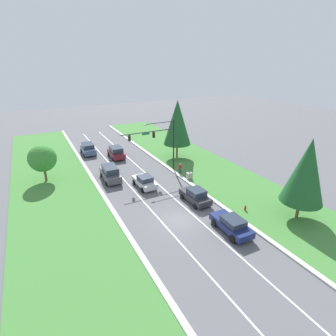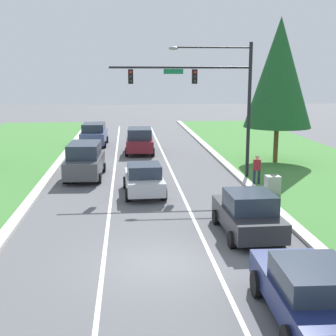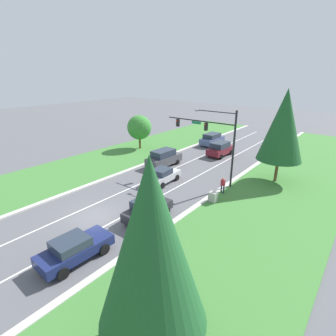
{
  "view_description": "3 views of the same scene",
  "coord_description": "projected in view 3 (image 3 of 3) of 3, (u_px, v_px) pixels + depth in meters",
  "views": [
    {
      "loc": [
        -11.96,
        -19.97,
        15.47
      ],
      "look_at": [
        2.99,
        8.19,
        2.35
      ],
      "focal_mm": 28.0,
      "sensor_mm": 36.0,
      "label": 1
    },
    {
      "loc": [
        -0.96,
        -14.27,
        6.06
      ],
      "look_at": [
        0.97,
        7.53,
        1.63
      ],
      "focal_mm": 50.0,
      "sensor_mm": 36.0,
      "label": 2
    },
    {
      "loc": [
        16.38,
        -11.06,
        11.08
      ],
      "look_at": [
        0.44,
        9.05,
        1.73
      ],
      "focal_mm": 28.0,
      "sensor_mm": 36.0,
      "label": 3
    }
  ],
  "objects": [
    {
      "name": "fire_hydrant",
      "position": [
        146.0,
        263.0,
        15.74
      ],
      "size": [
        0.34,
        0.2,
        0.7
      ],
      "color": "red",
      "rests_on": "ground_plane"
    },
    {
      "name": "pedestrian",
      "position": [
        223.0,
        185.0,
        25.24
      ],
      "size": [
        0.4,
        0.24,
        1.69
      ],
      "rotation": [
        0.0,
        0.0,
        3.09
      ],
      "color": "#232842",
      "rests_on": "ground_plane"
    },
    {
      "name": "conifer_near_right_tree",
      "position": [
        151.0,
        246.0,
        9.12
      ],
      "size": [
        4.19,
        4.19,
        8.75
      ],
      "color": "brown",
      "rests_on": "ground_plane"
    },
    {
      "name": "silver_sedan",
      "position": [
        163.0,
        175.0,
        27.84
      ],
      "size": [
        2.13,
        4.31,
        1.61
      ],
      "rotation": [
        0.0,
        0.0,
        0.04
      ],
      "color": "silver",
      "rests_on": "ground_plane"
    },
    {
      "name": "traffic_signal_mast",
      "position": [
        213.0,
        134.0,
        26.54
      ],
      "size": [
        8.07,
        0.41,
        7.8
      ],
      "color": "black",
      "rests_on": "ground_plane"
    },
    {
      "name": "charcoal_sedan",
      "position": [
        147.0,
        209.0,
        20.92
      ],
      "size": [
        2.14,
        4.34,
        1.73
      ],
      "rotation": [
        0.0,
        0.0,
        0.03
      ],
      "color": "#28282D",
      "rests_on": "ground_plane"
    },
    {
      "name": "conifer_far_right_tree",
      "position": [
        283.0,
        125.0,
        26.3
      ],
      "size": [
        4.53,
        4.53,
        9.73
      ],
      "color": "brown",
      "rests_on": "ground_plane"
    },
    {
      "name": "grass_verge_left",
      "position": [
        32.0,
        183.0,
        27.85
      ],
      "size": [
        10.0,
        90.0,
        0.08
      ],
      "color": "#427F38",
      "rests_on": "ground_plane"
    },
    {
      "name": "oak_near_left_tree",
      "position": [
        139.0,
        127.0,
        39.58
      ],
      "size": [
        3.66,
        3.66,
        5.15
      ],
      "color": "brown",
      "rests_on": "ground_plane"
    },
    {
      "name": "lane_stripe_inner_right",
      "position": [
        110.0,
        223.0,
        20.45
      ],
      "size": [
        0.14,
        81.0,
        0.01
      ],
      "color": "white",
      "rests_on": "ground_plane"
    },
    {
      "name": "graphite_suv",
      "position": [
        164.0,
        158.0,
        32.8
      ],
      "size": [
        2.27,
        5.06,
        2.09
      ],
      "rotation": [
        0.0,
        0.0,
        -0.04
      ],
      "color": "#4C4C51",
      "rests_on": "ground_plane"
    },
    {
      "name": "slate_blue_suv",
      "position": [
        212.0,
        139.0,
        42.4
      ],
      "size": [
        2.27,
        4.83,
        1.92
      ],
      "rotation": [
        0.0,
        0.0,
        -0.02
      ],
      "color": "#475684",
      "rests_on": "ground_plane"
    },
    {
      "name": "ground_plane",
      "position": [
        95.0,
        216.0,
        21.5
      ],
      "size": [
        160.0,
        160.0,
        0.0
      ],
      "primitive_type": "plane",
      "color": "#5B5B60"
    },
    {
      "name": "burgundy_suv",
      "position": [
        220.0,
        149.0,
        36.94
      ],
      "size": [
        2.3,
        4.63,
        1.97
      ],
      "rotation": [
        0.0,
        0.0,
        -0.03
      ],
      "color": "maroon",
      "rests_on": "ground_plane"
    },
    {
      "name": "utility_cabinet",
      "position": [
        213.0,
        197.0,
        23.63
      ],
      "size": [
        0.7,
        0.6,
        1.01
      ],
      "color": "#9E9E99",
      "rests_on": "ground_plane"
    },
    {
      "name": "navy_sedan",
      "position": [
        75.0,
        249.0,
        16.22
      ],
      "size": [
        2.21,
        4.68,
        1.61
      ],
      "rotation": [
        0.0,
        0.0,
        -0.03
      ],
      "color": "navy",
      "rests_on": "ground_plane"
    },
    {
      "name": "lane_stripe_inner_left",
      "position": [
        83.0,
        209.0,
        22.55
      ],
      "size": [
        0.14,
        81.0,
        0.01
      ],
      "color": "white",
      "rests_on": "ground_plane"
    },
    {
      "name": "curb_strip_right",
      "position": [
        146.0,
        241.0,
        18.18
      ],
      "size": [
        0.5,
        90.0,
        0.15
      ],
      "color": "beige",
      "rests_on": "ground_plane"
    },
    {
      "name": "grass_verge_right",
      "position": [
        213.0,
        276.0,
        15.12
      ],
      "size": [
        10.0,
        90.0,
        0.08
      ],
      "color": "#427F38",
      "rests_on": "ground_plane"
    },
    {
      "name": "curb_strip_left",
      "position": [
        58.0,
        196.0,
        24.77
      ],
      "size": [
        0.5,
        90.0,
        0.15
      ],
      "color": "beige",
      "rests_on": "ground_plane"
    }
  ]
}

